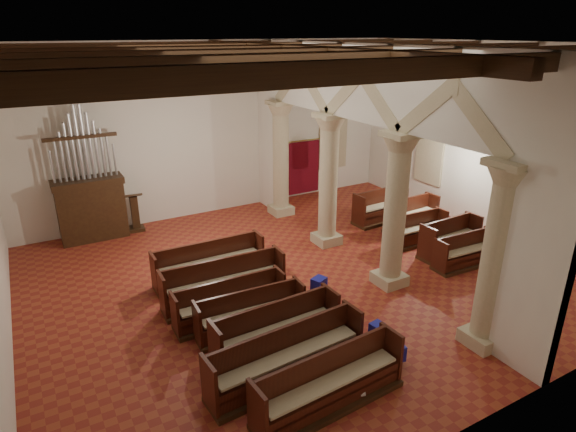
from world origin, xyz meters
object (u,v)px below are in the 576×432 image
Objects in this scene: processional_banner at (327,183)px; aisle_pew_0 at (465,256)px; lectern at (135,215)px; pipe_organ at (90,198)px; nave_pew_0 at (330,390)px.

aisle_pew_0 is (0.43, -6.43, -0.49)m from processional_banner.
lectern is 7.14m from processional_banner.
pipe_organ is 8.46m from processional_banner.
pipe_organ reaches higher than processional_banner.
processional_banner is 10.90m from nave_pew_0.
pipe_organ reaches higher than lectern.
lectern reaches higher than nave_pew_0.
nave_pew_0 reaches higher than aisle_pew_0.
processional_banner is 1.26× the size of aisle_pew_0.
processional_banner is at bearing 96.54° from aisle_pew_0.
lectern is at bearing 138.80° from aisle_pew_0.
processional_banner is at bearing -5.61° from pipe_organ.
pipe_organ is at bearing -174.71° from lectern.
processional_banner is 6.46m from aisle_pew_0.
pipe_organ is 1.54m from lectern.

